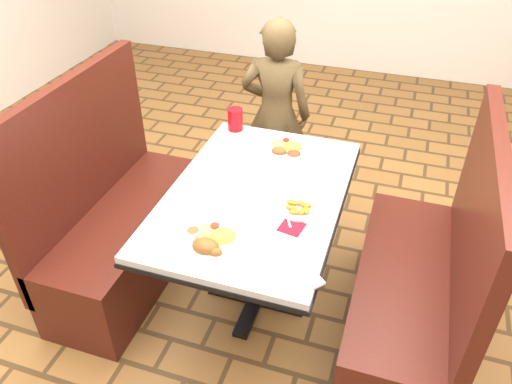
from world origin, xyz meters
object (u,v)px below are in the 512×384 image
at_px(dining_table, 256,208).
at_px(red_tumbler, 235,119).
at_px(near_dinner_plate, 211,238).
at_px(booth_bench_right, 413,293).
at_px(diner_person, 276,115).
at_px(far_dinner_plate, 287,147).
at_px(plantain_plate, 298,208).
at_px(booth_bench_left, 121,226).

xyz_separation_m(dining_table, red_tumbler, (-0.30, 0.54, 0.16)).
bearing_deg(near_dinner_plate, booth_bench_right, 24.96).
distance_m(booth_bench_right, diner_person, 1.45).
xyz_separation_m(dining_table, near_dinner_plate, (-0.06, -0.40, 0.12)).
height_order(far_dinner_plate, plantain_plate, far_dinner_plate).
height_order(diner_person, red_tumbler, diner_person).
bearing_deg(dining_table, near_dinner_plate, -98.65).
xyz_separation_m(diner_person, near_dinner_plate, (0.14, -1.41, 0.15)).
distance_m(booth_bench_right, far_dinner_plate, 0.97).
relative_size(near_dinner_plate, plantain_plate, 1.50).
height_order(near_dinner_plate, plantain_plate, near_dinner_plate).
bearing_deg(red_tumbler, booth_bench_right, -26.26).
height_order(booth_bench_left, red_tumbler, booth_bench_left).
xyz_separation_m(booth_bench_left, diner_person, (0.60, 1.01, 0.30)).
bearing_deg(far_dinner_plate, near_dinner_plate, -96.94).
xyz_separation_m(far_dinner_plate, red_tumbler, (-0.34, 0.14, 0.04)).
bearing_deg(diner_person, near_dinner_plate, 89.68).
distance_m(dining_table, near_dinner_plate, 0.42).
height_order(dining_table, booth_bench_right, booth_bench_right).
bearing_deg(red_tumbler, far_dinner_plate, -22.14).
distance_m(diner_person, far_dinner_plate, 0.67).
xyz_separation_m(booth_bench_left, far_dinner_plate, (0.84, 0.40, 0.44)).
relative_size(booth_bench_left, plantain_plate, 6.80).
bearing_deg(dining_table, far_dinner_plate, 84.76).
bearing_deg(far_dinner_plate, diner_person, 111.12).
distance_m(diner_person, red_tumbler, 0.52).
relative_size(plantain_plate, red_tumbler, 1.39).
relative_size(far_dinner_plate, red_tumbler, 1.95).
distance_m(dining_table, booth_bench_left, 0.86).
relative_size(near_dinner_plate, far_dinner_plate, 1.07).
bearing_deg(booth_bench_left, dining_table, 0.00).
distance_m(booth_bench_right, plantain_plate, 0.72).
xyz_separation_m(diner_person, plantain_plate, (0.42, -1.09, 0.13)).
relative_size(dining_table, booth_bench_left, 1.01).
distance_m(plantain_plate, red_tumbler, 0.81).
bearing_deg(red_tumbler, dining_table, -60.92).
bearing_deg(plantain_plate, diner_person, 111.24).
height_order(far_dinner_plate, red_tumbler, red_tumbler).
bearing_deg(booth_bench_right, red_tumbler, 153.74).
distance_m(dining_table, booth_bench_right, 0.86).
height_order(dining_table, red_tumbler, red_tumbler).
xyz_separation_m(booth_bench_right, diner_person, (-1.00, 1.01, 0.30)).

